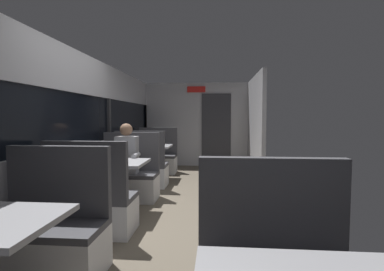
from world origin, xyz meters
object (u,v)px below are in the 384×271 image
(dining_table_mid_window, at_px, (114,169))
(bench_mid_window_facing_end, at_px, (93,206))
(bench_near_window_facing_entry, at_px, (50,237))
(seated_passenger, at_px, (128,168))
(bench_mid_window_facing_entry, at_px, (129,179))
(coffee_cup_primary, at_px, (110,160))
(bench_far_window_facing_entry, at_px, (157,159))
(bench_far_window_facing_end, at_px, (142,170))
(dining_table_far_window, at_px, (150,150))

(dining_table_mid_window, relative_size, bench_mid_window_facing_end, 0.82)
(bench_near_window_facing_entry, bearing_deg, seated_passenger, 90.00)
(bench_near_window_facing_entry, xyz_separation_m, bench_mid_window_facing_entry, (0.00, 2.25, 0.00))
(bench_near_window_facing_entry, distance_m, coffee_cup_primary, 1.47)
(bench_far_window_facing_entry, relative_size, coffee_cup_primary, 12.22)
(bench_mid_window_facing_entry, bearing_deg, bench_mid_window_facing_end, -90.00)
(bench_mid_window_facing_entry, height_order, bench_far_window_facing_end, same)
(coffee_cup_primary, bearing_deg, bench_mid_window_facing_end, -90.57)
(dining_table_mid_window, xyz_separation_m, bench_mid_window_facing_end, (0.00, -0.70, -0.31))
(bench_far_window_facing_end, xyz_separation_m, bench_far_window_facing_entry, (0.00, 1.40, 0.00))
(dining_table_mid_window, height_order, seated_passenger, seated_passenger)
(bench_near_window_facing_entry, distance_m, bench_mid_window_facing_entry, 2.25)
(coffee_cup_primary, bearing_deg, bench_near_window_facing_entry, -90.22)
(bench_mid_window_facing_entry, bearing_deg, dining_table_far_window, 90.00)
(bench_near_window_facing_entry, xyz_separation_m, bench_mid_window_facing_end, (0.00, 0.85, 0.00))
(dining_table_mid_window, relative_size, bench_far_window_facing_end, 0.82)
(dining_table_far_window, distance_m, bench_far_window_facing_entry, 0.77)
(bench_mid_window_facing_entry, height_order, seated_passenger, seated_passenger)
(bench_mid_window_facing_end, distance_m, coffee_cup_primary, 0.71)
(dining_table_mid_window, xyz_separation_m, seated_passenger, (0.00, 0.63, -0.10))
(dining_table_mid_window, distance_m, coffee_cup_primary, 0.21)
(dining_table_far_window, relative_size, bench_far_window_facing_entry, 0.82)
(bench_mid_window_facing_entry, xyz_separation_m, bench_far_window_facing_entry, (0.00, 2.25, 0.00))
(dining_table_far_window, distance_m, bench_far_window_facing_end, 0.77)
(bench_near_window_facing_entry, height_order, bench_far_window_facing_end, same)
(dining_table_far_window, height_order, bench_far_window_facing_entry, bench_far_window_facing_entry)
(bench_mid_window_facing_entry, relative_size, seated_passenger, 0.87)
(dining_table_far_window, relative_size, seated_passenger, 0.71)
(bench_near_window_facing_entry, distance_m, dining_table_far_window, 3.81)
(dining_table_far_window, height_order, bench_far_window_facing_end, bench_far_window_facing_end)
(bench_mid_window_facing_end, height_order, dining_table_far_window, bench_mid_window_facing_end)
(coffee_cup_primary, bearing_deg, dining_table_mid_window, 92.04)
(bench_far_window_facing_end, bearing_deg, bench_near_window_facing_entry, -90.00)
(bench_near_window_facing_entry, bearing_deg, dining_table_mid_window, 90.00)
(bench_mid_window_facing_end, height_order, seated_passenger, seated_passenger)
(bench_near_window_facing_entry, relative_size, coffee_cup_primary, 12.22)
(bench_mid_window_facing_entry, bearing_deg, seated_passenger, -90.00)
(coffee_cup_primary, bearing_deg, seated_passenger, 90.40)
(bench_mid_window_facing_entry, bearing_deg, coffee_cup_primary, -89.63)
(seated_passenger, relative_size, coffee_cup_primary, 14.00)
(bench_mid_window_facing_end, xyz_separation_m, dining_table_far_window, (0.00, 2.95, 0.31))
(bench_mid_window_facing_end, xyz_separation_m, coffee_cup_primary, (0.01, 0.55, 0.46))
(bench_near_window_facing_entry, bearing_deg, coffee_cup_primary, 89.78)
(bench_mid_window_facing_end, bearing_deg, bench_far_window_facing_entry, 90.00)
(coffee_cup_primary, bearing_deg, bench_far_window_facing_end, 90.18)
(bench_far_window_facing_end, height_order, seated_passenger, seated_passenger)
(bench_far_window_facing_entry, height_order, coffee_cup_primary, bench_far_window_facing_entry)
(bench_far_window_facing_end, bearing_deg, seated_passenger, -90.00)
(dining_table_mid_window, bearing_deg, bench_mid_window_facing_end, -90.00)
(bench_mid_window_facing_entry, xyz_separation_m, coffee_cup_primary, (0.01, -0.85, 0.46))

